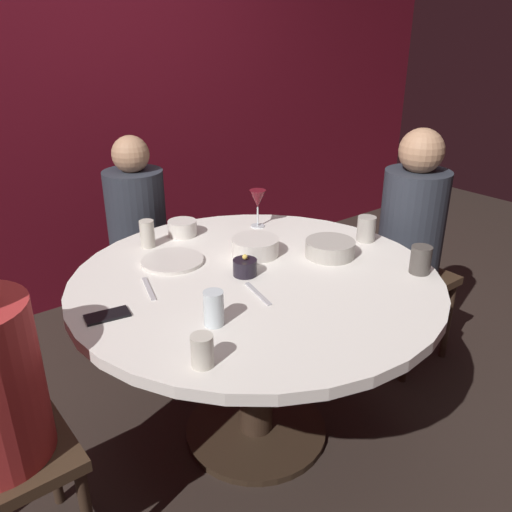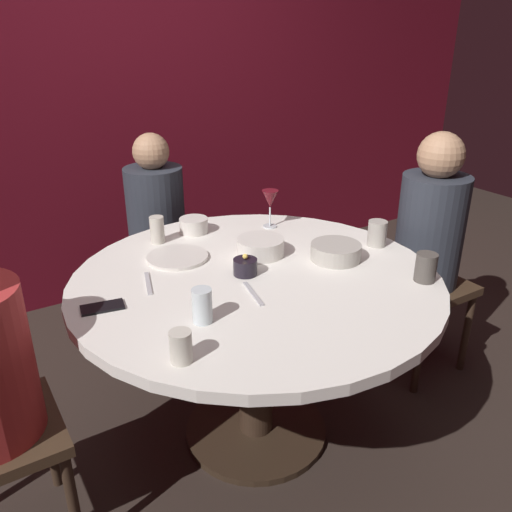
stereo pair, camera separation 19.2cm
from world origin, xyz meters
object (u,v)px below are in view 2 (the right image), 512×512
bowl_salad_center (336,252)px  cup_by_left_diner (202,306)px  seated_diner_back (156,215)px  bowl_small_white (194,225)px  dining_table (256,310)px  bowl_serving_large (261,247)px  seated_diner_right (430,231)px  wine_glass (270,201)px  cup_far_edge (377,233)px  candle_holder (245,267)px  cup_center_front (181,347)px  cup_near_candle (426,267)px  cell_phone (102,307)px  cup_by_right_diner (157,230)px  dinner_plate (177,257)px

bowl_salad_center → cup_by_left_diner: (-0.67, -0.15, 0.02)m
seated_diner_back → cup_by_left_diner: 1.23m
bowl_salad_center → bowl_small_white: bowl_small_white is taller
dining_table → bowl_serving_large: bearing=52.4°
seated_diner_right → bowl_serving_large: (-0.84, 0.16, 0.05)m
seated_diner_right → bowl_small_white: size_ratio=9.32×
wine_glass → bowl_serving_large: (-0.21, -0.25, -0.09)m
seated_diner_back → cup_far_edge: 1.18m
cup_by_left_diner → seated_diner_back: bearing=74.9°
candle_holder → cup_far_edge: (0.62, -0.05, 0.02)m
cup_center_front → bowl_salad_center: bearing=20.7°
bowl_serving_large → cup_far_edge: size_ratio=1.77×
dining_table → cup_near_candle: cup_near_candle is taller
bowl_small_white → cup_center_front: (-0.47, -0.88, 0.01)m
seated_diner_right → cup_far_edge: bearing=3.6°
cell_phone → cup_center_front: 0.43m
bowl_small_white → bowl_serving_large: bearing=-72.2°
cup_near_candle → cup_by_right_diner: bearing=128.3°
cup_near_candle → cup_center_front: bearing=179.2°
seated_diner_right → cell_phone: (-1.52, 0.06, 0.02)m
seated_diner_back → wine_glass: bearing=29.3°
dining_table → cup_by_right_diner: (-0.18, 0.50, 0.21)m
cup_by_right_diner → cup_center_front: cup_by_right_diner is taller
candle_holder → bowl_serving_large: candle_holder is taller
dinner_plate → cup_center_front: (-0.28, -0.65, 0.04)m
bowl_small_white → cup_by_left_diner: 0.79m
cup_center_front → cup_near_candle: bearing=-0.8°
bowl_serving_large → cup_near_candle: bearing=-53.8°
candle_holder → bowl_small_white: (0.03, 0.50, 0.00)m
candle_holder → cup_by_left_diner: (-0.29, -0.22, 0.03)m
seated_diner_back → cup_by_right_diner: size_ratio=9.71×
bowl_salad_center → cup_near_candle: (0.15, -0.32, 0.02)m
dinner_plate → cup_by_right_diner: (0.00, 0.21, 0.05)m
bowl_serving_large → cup_far_edge: 0.50m
cup_center_front → cup_far_edge: bearing=17.3°
bowl_serving_large → bowl_small_white: bearing=107.8°
wine_glass → bowl_salad_center: (0.02, -0.45, -0.10)m
bowl_serving_large → cell_phone: bearing=-172.0°
dinner_plate → cup_by_left_diner: (-0.13, -0.49, 0.05)m
dining_table → cup_center_front: bearing=-143.0°
bowl_salad_center → cup_by_right_diner: bearing=134.3°
seated_diner_back → cup_near_candle: seated_diner_back is taller
dining_table → bowl_serving_large: bowl_serving_large is taller
bowl_serving_large → cup_near_candle: (0.38, -0.52, 0.02)m
wine_glass → cell_phone: bearing=-159.0°
cup_by_left_diner → cup_far_edge: bearing=10.5°
cell_phone → cup_by_left_diner: (0.24, -0.25, 0.05)m
cup_by_left_diner → bowl_serving_large: bearing=38.3°
bowl_serving_large → cup_by_right_diner: size_ratio=1.66×
seated_diner_back → seated_diner_right: 1.38m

